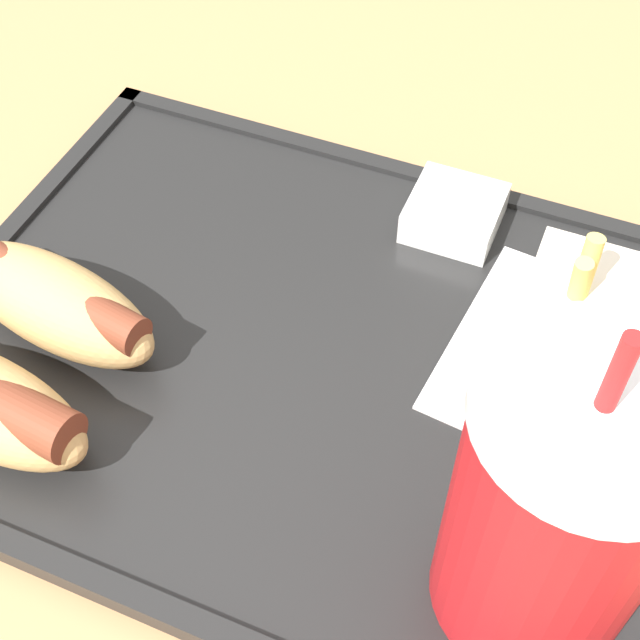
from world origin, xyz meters
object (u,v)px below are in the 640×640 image
at_px(fries_carton, 614,351).
at_px(hot_dog_near, 54,301).
at_px(sauce_cup_mayo, 460,214).
at_px(soda_cup, 557,512).

bearing_deg(fries_carton, hot_dog_near, 14.64).
distance_m(fries_carton, sauce_cup_mayo, 0.14).
xyz_separation_m(soda_cup, hot_dog_near, (0.27, -0.05, -0.05)).
distance_m(hot_dog_near, fries_carton, 0.29).
xyz_separation_m(fries_carton, sauce_cup_mayo, (0.10, -0.09, -0.02)).
relative_size(hot_dog_near, sauce_cup_mayo, 2.54).
bearing_deg(soda_cup, fries_carton, -94.15).
bearing_deg(sauce_cup_mayo, hot_dog_near, 42.31).
distance_m(soda_cup, fries_carton, 0.13).
bearing_deg(soda_cup, hot_dog_near, -9.92).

